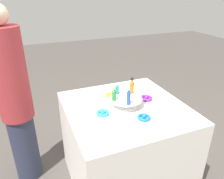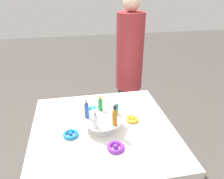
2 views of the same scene
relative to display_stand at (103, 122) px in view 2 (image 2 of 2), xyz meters
The scene contains 12 objects.
party_table 0.44m from the display_stand, ahead, with size 0.94×0.94×0.79m.
display_stand is the anchor object (origin of this frame).
bottle_clear 0.13m from the display_stand, 56.04° to the left, with size 0.03×0.03×0.11m.
bottle_amber 0.14m from the display_stand, 128.04° to the left, with size 0.03×0.03×0.13m.
bottle_teal 0.13m from the display_stand, 159.96° to the right, with size 0.03×0.03×0.09m.
bottle_green 0.13m from the display_stand, 87.96° to the right, with size 0.03×0.03×0.11m.
bottle_blue 0.14m from the display_stand, 15.96° to the right, with size 0.03×0.03×0.14m.
ribbon_bow_teal 0.22m from the display_stand, 78.28° to the right, with size 0.10×0.10×0.04m.
ribbon_bow_blue 0.22m from the display_stand, 11.72° to the left, with size 0.10×0.10×0.03m.
ribbon_bow_purple 0.22m from the display_stand, 101.72° to the left, with size 0.11×0.11×0.03m.
ribbon_bow_gold 0.22m from the display_stand, 168.28° to the right, with size 0.09×0.09×0.03m.
person_figure 0.92m from the display_stand, 115.56° to the right, with size 0.27×0.27×1.57m.
Camera 2 is at (0.16, 1.18, 1.69)m, focal length 35.00 mm.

